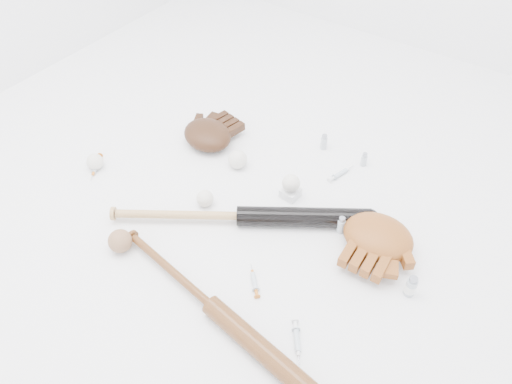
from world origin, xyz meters
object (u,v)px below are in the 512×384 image
Objects in this scene: bat_dark at (240,216)px; pedestal at (290,193)px; glove_dark at (207,134)px; bat_wood at (212,306)px.

pedestal is (0.08, 0.22, -0.02)m from bat_dark.
bat_wood is at bearing -38.63° from glove_dark.
pedestal is (0.46, -0.07, -0.03)m from glove_dark.
bat_wood is at bearing -83.32° from pedestal.
bat_dark reaches higher than pedestal.
bat_dark is 3.74× the size of glove_dark.
pedestal is at bearing 105.71° from bat_wood.
bat_dark reaches higher than bat_wood.
glove_dark reaches higher than bat_dark.
glove_dark is at bearing 109.47° from bat_dark.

